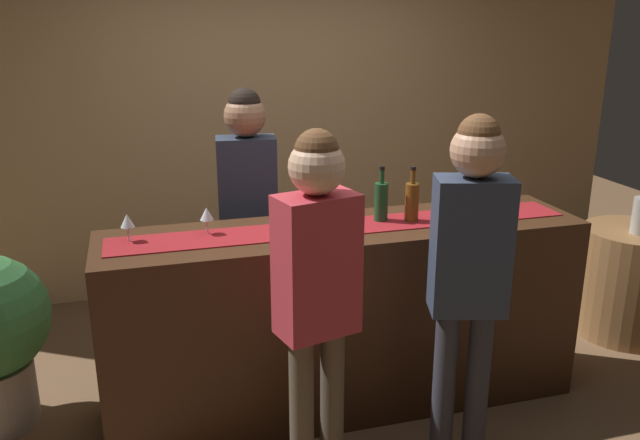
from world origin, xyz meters
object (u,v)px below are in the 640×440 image
(wine_bottle_green, at_px, (381,201))
(customer_sipping, at_px, (470,258))
(wine_bottle_amber, at_px, (412,201))
(bartender, at_px, (248,200))
(wine_glass_near_customer, at_px, (207,215))
(round_side_table, at_px, (630,281))
(wine_glass_mid_counter, at_px, (127,222))
(customer_browsing, at_px, (317,279))

(wine_bottle_green, relative_size, customer_sipping, 0.18)
(wine_bottle_amber, relative_size, bartender, 0.18)
(wine_bottle_green, xyz_separation_m, wine_glass_near_customer, (-0.92, 0.03, -0.01))
(round_side_table, bearing_deg, wine_bottle_green, -173.03)
(wine_bottle_green, distance_m, wine_glass_near_customer, 0.92)
(wine_glass_mid_counter, bearing_deg, bartender, 37.48)
(wine_glass_mid_counter, bearing_deg, customer_browsing, -41.65)
(wine_bottle_green, relative_size, bartender, 0.18)
(wine_glass_mid_counter, relative_size, round_side_table, 0.19)
(wine_bottle_amber, xyz_separation_m, round_side_table, (1.77, 0.29, -0.78))
(wine_bottle_amber, bearing_deg, bartender, 142.98)
(wine_bottle_green, xyz_separation_m, customer_browsing, (-0.54, -0.66, -0.12))
(wine_glass_mid_counter, bearing_deg, wine_bottle_amber, -2.78)
(wine_glass_near_customer, relative_size, round_side_table, 0.19)
(wine_glass_mid_counter, bearing_deg, customer_sipping, -25.17)
(wine_glass_near_customer, distance_m, customer_sipping, 1.30)
(wine_bottle_amber, relative_size, wine_glass_near_customer, 2.10)
(wine_glass_near_customer, height_order, customer_sipping, customer_sipping)
(wine_bottle_amber, distance_m, wine_glass_mid_counter, 1.46)
(wine_bottle_green, bearing_deg, wine_glass_mid_counter, 179.23)
(wine_glass_near_customer, relative_size, wine_glass_mid_counter, 1.00)
(bartender, bearing_deg, wine_bottle_green, 146.62)
(wine_bottle_amber, xyz_separation_m, customer_sipping, (0.01, -0.62, -0.10))
(wine_bottle_green, relative_size, wine_glass_mid_counter, 2.10)
(wine_bottle_green, bearing_deg, customer_sipping, -75.97)
(wine_bottle_amber, distance_m, customer_sipping, 0.63)
(wine_glass_near_customer, relative_size, bartender, 0.08)
(wine_bottle_green, xyz_separation_m, wine_bottle_amber, (0.15, -0.05, 0.00))
(wine_bottle_green, relative_size, round_side_table, 0.41)
(wine_bottle_amber, height_order, round_side_table, wine_bottle_amber)
(wine_bottle_green, height_order, bartender, bartender)
(customer_browsing, xyz_separation_m, round_side_table, (2.46, 0.90, -0.66))
(round_side_table, bearing_deg, wine_glass_near_customer, -175.83)
(wine_glass_near_customer, xyz_separation_m, customer_sipping, (1.09, -0.70, -0.09))
(customer_sipping, relative_size, customer_browsing, 1.02)
(wine_glass_mid_counter, distance_m, customer_browsing, 1.03)
(wine_glass_mid_counter, distance_m, customer_sipping, 1.63)
(customer_sipping, bearing_deg, round_side_table, 43.68)
(wine_bottle_amber, bearing_deg, wine_bottle_green, 160.91)
(wine_bottle_green, bearing_deg, wine_glass_near_customer, 178.28)
(wine_glass_mid_counter, height_order, round_side_table, wine_glass_mid_counter)
(wine_bottle_green, height_order, round_side_table, wine_bottle_green)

